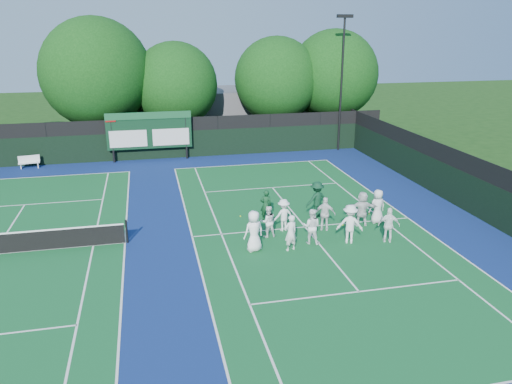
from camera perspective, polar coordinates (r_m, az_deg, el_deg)
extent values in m
plane|color=#17390F|center=(23.57, 6.38, -4.91)|extent=(120.00, 120.00, 0.00)
cube|color=navy|center=(23.37, -8.56, -5.21)|extent=(34.00, 32.00, 0.01)
cube|color=#115526|center=(24.44, 5.62, -3.99)|extent=(10.97, 23.77, 0.00)
cube|color=silver|center=(35.32, -0.35, 3.19)|extent=(10.97, 0.08, 0.00)
cube|color=silver|center=(23.40, -7.30, -5.09)|extent=(0.08, 23.77, 0.00)
cube|color=silver|center=(26.59, 16.95, -2.84)|extent=(0.08, 23.77, 0.00)
cube|color=silver|center=(23.55, -3.97, -4.83)|extent=(0.08, 23.77, 0.00)
cube|color=silver|center=(25.96, 14.31, -3.12)|extent=(0.08, 23.77, 0.00)
cube|color=silver|center=(19.08, 11.68, -11.09)|extent=(8.23, 0.08, 0.00)
cube|color=silver|center=(30.20, 1.87, 0.52)|extent=(8.23, 0.08, 0.00)
cube|color=silver|center=(24.44, 5.62, -3.98)|extent=(0.08, 12.80, 0.00)
cube|color=silver|center=(35.22, -23.21, 1.62)|extent=(10.97, 0.08, 0.00)
cube|color=silver|center=(23.37, -14.74, -5.61)|extent=(0.08, 23.77, 0.00)
cube|color=silver|center=(23.48, -18.09, -5.82)|extent=(0.08, 23.77, 0.00)
cube|color=silver|center=(30.09, -24.92, -1.32)|extent=(8.23, 0.08, 0.00)
cube|color=black|center=(37.37, -10.45, 5.29)|extent=(34.00, 0.08, 2.00)
cube|color=black|center=(37.06, -10.59, 7.54)|extent=(34.00, 0.05, 1.00)
cube|color=black|center=(28.13, 23.40, -0.29)|extent=(0.08, 32.00, 2.00)
cube|color=black|center=(27.73, 23.78, 2.65)|extent=(0.05, 32.00, 1.00)
cylinder|color=black|center=(36.87, -16.11, 5.89)|extent=(0.16, 0.16, 3.50)
cylinder|color=black|center=(36.91, -8.00, 6.44)|extent=(0.16, 0.16, 3.50)
cube|color=black|center=(36.71, -12.10, 6.87)|extent=(6.00, 0.15, 2.60)
cube|color=#154B28|center=(36.41, -12.21, 8.53)|extent=(6.00, 0.05, 0.50)
cube|color=silver|center=(36.73, -14.39, 5.91)|extent=(2.60, 0.04, 1.20)
cube|color=silver|center=(36.75, -9.69, 6.23)|extent=(2.60, 0.04, 1.20)
cube|color=maroon|center=(36.50, -16.32, 8.07)|extent=(0.70, 0.04, 0.50)
cube|color=#535458|center=(45.32, -5.90, 9.06)|extent=(18.00, 6.00, 4.00)
cylinder|color=black|center=(39.25, 9.73, 11.88)|extent=(0.16, 0.16, 10.00)
cube|color=black|center=(39.02, 10.14, 19.19)|extent=(1.20, 0.30, 0.25)
cylinder|color=black|center=(23.16, -14.57, -4.38)|extent=(0.10, 0.10, 1.10)
cube|color=white|center=(37.66, -24.51, 3.05)|extent=(1.42, 0.62, 0.06)
cube|color=white|center=(37.73, -24.52, 3.48)|extent=(1.36, 0.32, 0.46)
cube|color=white|center=(37.83, -25.28, 2.69)|extent=(0.12, 0.33, 0.37)
cube|color=white|center=(37.60, -23.65, 2.82)|extent=(0.12, 0.33, 0.37)
cylinder|color=black|center=(40.81, -17.20, 6.51)|extent=(0.44, 0.44, 2.90)
sphere|color=#0C370E|center=(40.19, -17.81, 12.84)|extent=(8.21, 8.21, 8.21)
sphere|color=#0C370E|center=(40.52, -16.81, 11.80)|extent=(5.75, 5.75, 5.75)
cylinder|color=black|center=(40.79, -8.95, 6.82)|extent=(0.44, 0.44, 2.51)
sphere|color=#0C370E|center=(40.23, -9.21, 12.03)|extent=(6.59, 6.59, 6.59)
sphere|color=#0C370E|center=(40.64, -8.33, 11.19)|extent=(4.61, 4.61, 4.61)
cylinder|color=black|center=(42.08, 2.29, 7.48)|extent=(0.44, 0.44, 2.64)
sphere|color=#0C370E|center=(41.52, 2.35, 12.74)|extent=(6.83, 6.83, 6.83)
sphere|color=#0C370E|center=(42.03, 3.04, 11.87)|extent=(4.78, 4.78, 4.78)
cylinder|color=black|center=(43.57, 8.63, 7.77)|extent=(0.44, 0.44, 2.80)
sphere|color=#0C370E|center=(43.02, 8.89, 13.18)|extent=(7.28, 7.28, 7.28)
sphere|color=#0C370E|center=(43.59, 9.45, 12.25)|extent=(5.10, 5.10, 5.10)
sphere|color=#D2EC1B|center=(24.87, 9.89, -3.73)|extent=(0.07, 0.07, 0.07)
sphere|color=#D2EC1B|center=(25.61, -1.80, -2.78)|extent=(0.07, 0.07, 0.07)
sphere|color=#D2EC1B|center=(25.92, 6.80, -2.64)|extent=(0.07, 0.07, 0.07)
sphere|color=#D2EC1B|center=(26.58, 12.82, -2.45)|extent=(0.07, 0.07, 0.07)
imported|color=white|center=(21.49, -0.24, -4.49)|extent=(1.03, 0.82, 1.84)
imported|color=white|center=(21.63, 3.98, -4.68)|extent=(0.69, 0.55, 1.64)
imported|color=white|center=(22.41, 6.36, -3.92)|extent=(0.98, 0.89, 1.64)
imported|color=white|center=(22.69, 10.68, -3.61)|extent=(1.32, 1.02, 1.80)
imported|color=white|center=(23.18, 14.95, -3.68)|extent=(1.04, 0.72, 1.64)
imported|color=white|center=(23.00, 1.37, -3.38)|extent=(0.74, 0.58, 1.50)
imported|color=white|center=(23.70, 3.16, -2.64)|extent=(1.11, 0.77, 1.57)
imported|color=silver|center=(23.89, 7.92, -2.50)|extent=(1.06, 0.77, 1.67)
imported|color=silver|center=(24.76, 12.02, -1.88)|extent=(1.67, 0.73, 1.74)
imported|color=silver|center=(25.27, 13.71, -1.61)|extent=(0.91, 0.66, 1.72)
imported|color=#103A1D|center=(24.91, 1.13, -1.52)|extent=(0.63, 0.46, 1.59)
imported|color=#0E331E|center=(25.49, 6.96, -0.85)|extent=(1.36, 1.02, 1.88)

